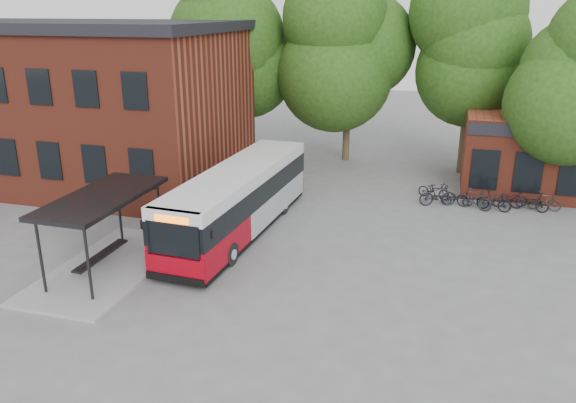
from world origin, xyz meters
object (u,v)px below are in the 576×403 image
(bicycle_1, at_px, (438,195))
(bicycle_7, at_px, (545,201))
(bicycle_0, at_px, (434,190))
(city_bus, at_px, (239,201))
(bicycle_3, at_px, (474,199))
(bus_shelter, at_px, (105,232))
(bicycle_4, at_px, (510,198))
(bicycle_6, at_px, (530,202))
(bicycle_2, at_px, (457,198))
(bicycle_5, at_px, (494,201))

(bicycle_1, height_order, bicycle_7, bicycle_1)
(bicycle_7, bearing_deg, bicycle_0, 87.39)
(city_bus, relative_size, bicycle_3, 6.49)
(city_bus, bearing_deg, bus_shelter, -122.18)
(bicycle_3, relative_size, bicycle_4, 1.02)
(bicycle_4, relative_size, bicycle_6, 0.97)
(bicycle_3, xyz_separation_m, bicycle_4, (1.68, 0.78, -0.07))
(bicycle_4, bearing_deg, bus_shelter, 111.33)
(bicycle_3, bearing_deg, bicycle_2, 91.95)
(bicycle_3, bearing_deg, bicycle_4, -42.57)
(bicycle_4, distance_m, bicycle_5, 1.11)
(bicycle_5, bearing_deg, bicycle_0, 82.42)
(bus_shelter, height_order, bicycle_0, bus_shelter)
(bicycle_0, bearing_deg, bicycle_7, -74.22)
(bicycle_2, xyz_separation_m, bicycle_7, (3.99, 0.44, 0.06))
(city_bus, xyz_separation_m, bicycle_1, (8.05, 5.80, -0.86))
(bicycle_0, bearing_deg, bicycle_2, -106.72)
(bicycle_4, xyz_separation_m, bicycle_7, (1.53, -0.05, 0.02))
(bus_shelter, relative_size, bicycle_1, 3.86)
(bicycle_2, bearing_deg, bicycle_1, 102.65)
(bicycle_2, relative_size, bicycle_5, 0.95)
(bicycle_1, distance_m, bicycle_7, 4.95)
(bicycle_4, bearing_deg, bicycle_5, 118.19)
(city_bus, height_order, bicycle_1, city_bus)
(bicycle_0, distance_m, bicycle_5, 3.02)
(bicycle_0, distance_m, bicycle_1, 1.15)
(bicycle_6, bearing_deg, bicycle_5, 119.81)
(bicycle_3, height_order, bicycle_6, bicycle_3)
(bicycle_5, xyz_separation_m, bicycle_7, (2.32, 0.72, -0.02))
(bicycle_5, bearing_deg, city_bus, 133.12)
(city_bus, relative_size, bicycle_0, 6.72)
(city_bus, xyz_separation_m, bicycle_7, (12.95, 6.51, -0.95))
(bicycle_0, height_order, bicycle_3, bicycle_3)
(city_bus, distance_m, bicycle_2, 10.87)
(bicycle_0, bearing_deg, bicycle_4, -75.38)
(bicycle_2, distance_m, bicycle_3, 0.84)
(bicycle_2, relative_size, bicycle_3, 0.89)
(bicycle_0, height_order, bicycle_1, bicycle_1)
(city_bus, relative_size, bicycle_7, 7.26)
(bicycle_6, relative_size, bicycle_7, 1.13)
(bicycle_4, relative_size, bicycle_5, 1.05)
(bus_shelter, relative_size, bicycle_7, 4.60)
(bicycle_2, bearing_deg, city_bus, 120.50)
(bicycle_2, relative_size, bicycle_4, 0.91)
(bicycle_6, bearing_deg, bicycle_7, -57.46)
(bicycle_6, bearing_deg, bicycle_1, 109.70)
(bus_shelter, height_order, bicycle_7, bus_shelter)
(bicycle_3, height_order, bicycle_4, bicycle_3)
(bicycle_6, height_order, bicycle_7, bicycle_7)
(bicycle_7, bearing_deg, bicycle_2, 98.37)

